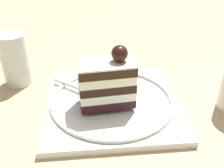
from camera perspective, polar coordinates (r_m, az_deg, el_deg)
name	(u,v)px	position (r m, az deg, el deg)	size (l,w,h in m)	color
ground_plane	(107,106)	(0.50, -1.04, -5.01)	(2.40, 2.40, 0.00)	tan
dessert_plate	(112,102)	(0.49, 0.00, -4.05)	(0.29, 0.29, 0.02)	white
cake_slice	(108,82)	(0.45, -0.87, 0.50)	(0.11, 0.08, 0.11)	black
fork	(76,87)	(0.52, -8.07, -0.69)	(0.10, 0.06, 0.00)	silver
drink_glass_far	(15,62)	(0.59, -20.92, 4.64)	(0.06, 0.06, 0.11)	white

